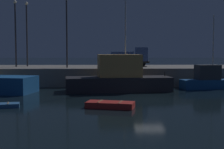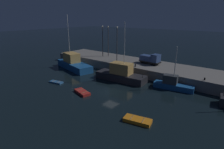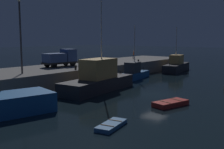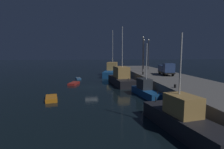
{
  "view_description": "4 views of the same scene",
  "coord_description": "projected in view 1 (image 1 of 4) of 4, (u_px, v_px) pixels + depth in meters",
  "views": [
    {
      "loc": [
        -4.07,
        -28.05,
        4.26
      ],
      "look_at": [
        -3.04,
        5.74,
        1.78
      ],
      "focal_mm": 53.26,
      "sensor_mm": 36.0,
      "label": 1
    },
    {
      "loc": [
        19.9,
        -24.3,
        13.18
      ],
      "look_at": [
        -2.75,
        3.79,
        1.81
      ],
      "focal_mm": 30.01,
      "sensor_mm": 36.0,
      "label": 2
    },
    {
      "loc": [
        -26.01,
        -15.08,
        6.22
      ],
      "look_at": [
        -2.88,
        3.74,
        2.23
      ],
      "focal_mm": 43.73,
      "sensor_mm": 36.0,
      "label": 3
    },
    {
      "loc": [
        34.4,
        0.09,
        6.55
      ],
      "look_at": [
        -4.76,
        4.61,
        1.88
      ],
      "focal_mm": 28.39,
      "sensor_mm": 36.0,
      "label": 4
    }
  ],
  "objects": [
    {
      "name": "fishing_boat_blue",
      "position": [
        211.0,
        80.0,
        36.93
      ],
      "size": [
        7.47,
        3.08,
        8.1
      ],
      "color": "#195193",
      "rests_on": "ground"
    },
    {
      "name": "fishing_boat_orange",
      "position": [
        119.0,
        78.0,
        34.5
      ],
      "size": [
        11.15,
        4.47,
        12.0
      ],
      "color": "#232328",
      "rests_on": "ground"
    },
    {
      "name": "dinghy_red_small",
      "position": [
        110.0,
        105.0,
        24.56
      ],
      "size": [
        3.77,
        2.33,
        0.49
      ],
      "color": "#B22823",
      "rests_on": "ground"
    },
    {
      "name": "lamp_post_central",
      "position": [
        67.0,
        27.0,
        40.29
      ],
      "size": [
        0.44,
        0.44,
        8.55
      ],
      "color": "#38383D",
      "rests_on": "pier_quay"
    },
    {
      "name": "bollard_west",
      "position": [
        122.0,
        66.0,
        38.97
      ],
      "size": [
        0.28,
        0.28,
        0.6
      ],
      "primitive_type": "cylinder",
      "color": "black",
      "rests_on": "pier_quay"
    },
    {
      "name": "utility_truck",
      "position": [
        131.0,
        57.0,
        43.44
      ],
      "size": [
        5.24,
        2.42,
        2.48
      ],
      "color": "black",
      "rests_on": "pier_quay"
    },
    {
      "name": "lamp_post_east",
      "position": [
        27.0,
        29.0,
        43.33
      ],
      "size": [
        0.44,
        0.44,
        8.39
      ],
      "color": "#38383D",
      "rests_on": "pier_quay"
    },
    {
      "name": "ground_plane",
      "position": [
        150.0,
        100.0,
        28.4
      ],
      "size": [
        320.0,
        320.0,
        0.0
      ],
      "primitive_type": "plane",
      "color": "black"
    },
    {
      "name": "pier_quay",
      "position": [
        133.0,
        75.0,
        43.18
      ],
      "size": [
        56.69,
        9.82,
        2.14
      ],
      "color": "slate",
      "rests_on": "ground"
    },
    {
      "name": "lamp_post_west",
      "position": [
        15.0,
        28.0,
        42.31
      ],
      "size": [
        0.44,
        0.44,
        8.44
      ],
      "color": "#38383D",
      "rests_on": "pier_quay"
    }
  ]
}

